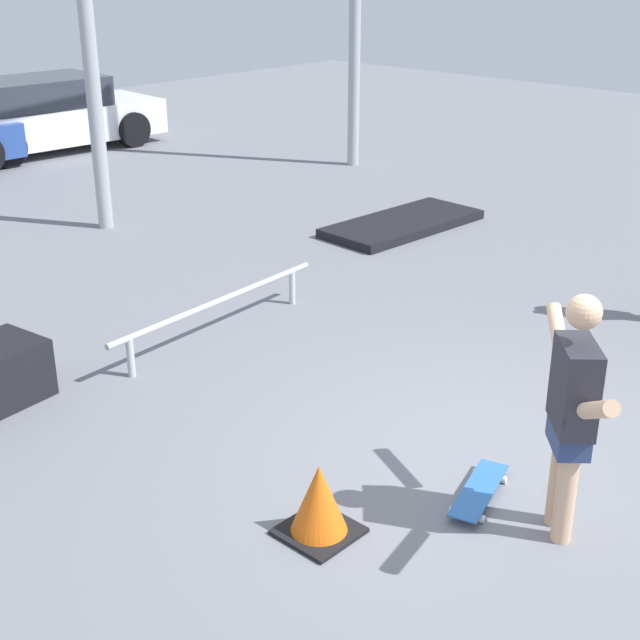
{
  "coord_description": "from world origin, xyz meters",
  "views": [
    {
      "loc": [
        -5.1,
        -2.9,
        3.6
      ],
      "look_at": [
        -0.17,
        1.69,
        0.76
      ],
      "focal_mm": 50.0,
      "sensor_mm": 36.0,
      "label": 1
    }
  ],
  "objects_px": {
    "skateboard": "(479,490)",
    "parked_car_white": "(47,115)",
    "grind_rail": "(218,306)",
    "traffic_cone": "(319,501)",
    "skateboarder": "(572,408)",
    "manual_pad": "(403,224)"
  },
  "relations": [
    {
      "from": "skateboard",
      "to": "parked_car_white",
      "type": "xyz_separation_m",
      "value": [
        4.22,
        12.45,
        0.59
      ]
    },
    {
      "from": "grind_rail",
      "to": "traffic_cone",
      "type": "distance_m",
      "value": 3.37
    },
    {
      "from": "skateboarder",
      "to": "manual_pad",
      "type": "bearing_deg",
      "value": 5.2
    },
    {
      "from": "skateboard",
      "to": "grind_rail",
      "type": "xyz_separation_m",
      "value": [
        0.62,
        3.47,
        0.26
      ]
    },
    {
      "from": "skateboard",
      "to": "grind_rail",
      "type": "bearing_deg",
      "value": 63.56
    },
    {
      "from": "skateboarder",
      "to": "parked_car_white",
      "type": "relative_size",
      "value": 0.4
    },
    {
      "from": "skateboarder",
      "to": "traffic_cone",
      "type": "bearing_deg",
      "value": 92.54
    },
    {
      "from": "parked_car_white",
      "to": "traffic_cone",
      "type": "xyz_separation_m",
      "value": [
        -5.28,
        -11.9,
        -0.4
      ]
    },
    {
      "from": "skateboard",
      "to": "grind_rail",
      "type": "height_order",
      "value": "grind_rail"
    },
    {
      "from": "skateboarder",
      "to": "parked_car_white",
      "type": "height_order",
      "value": "skateboarder"
    },
    {
      "from": "manual_pad",
      "to": "grind_rail",
      "type": "height_order",
      "value": "grind_rail"
    },
    {
      "from": "grind_rail",
      "to": "parked_car_white",
      "type": "distance_m",
      "value": 9.68
    },
    {
      "from": "grind_rail",
      "to": "parked_car_white",
      "type": "bearing_deg",
      "value": 68.12
    },
    {
      "from": "grind_rail",
      "to": "traffic_cone",
      "type": "bearing_deg",
      "value": -119.89
    },
    {
      "from": "skateboarder",
      "to": "grind_rail",
      "type": "height_order",
      "value": "skateboarder"
    },
    {
      "from": "skateboard",
      "to": "parked_car_white",
      "type": "distance_m",
      "value": 13.16
    },
    {
      "from": "skateboarder",
      "to": "skateboard",
      "type": "xyz_separation_m",
      "value": [
        -0.04,
        0.6,
        -0.86
      ]
    },
    {
      "from": "traffic_cone",
      "to": "manual_pad",
      "type": "bearing_deg",
      "value": 33.52
    },
    {
      "from": "parked_car_white",
      "to": "manual_pad",
      "type": "bearing_deg",
      "value": -82.22
    },
    {
      "from": "skateboarder",
      "to": "grind_rail",
      "type": "xyz_separation_m",
      "value": [
        0.58,
        4.06,
        -0.6
      ]
    },
    {
      "from": "parked_car_white",
      "to": "traffic_cone",
      "type": "bearing_deg",
      "value": -110.09
    },
    {
      "from": "skateboarder",
      "to": "manual_pad",
      "type": "relative_size",
      "value": 0.72
    }
  ]
}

